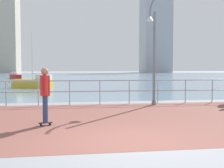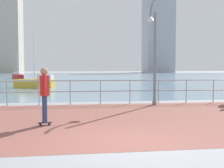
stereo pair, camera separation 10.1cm
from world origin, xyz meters
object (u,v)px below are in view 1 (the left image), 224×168
at_px(skateboarder, 45,91).
at_px(sailboat_yellow, 15,76).
at_px(sailboat_teal, 34,82).
at_px(lamppost, 153,47).

height_order(skateboarder, sailboat_yellow, sailboat_yellow).
xyz_separation_m(skateboarder, sailboat_teal, (-2.46, 16.34, -0.56)).
relative_size(sailboat_yellow, sailboat_teal, 0.92).
distance_m(skateboarder, sailboat_yellow, 39.68).
bearing_deg(lamppost, sailboat_yellow, 110.36).
relative_size(lamppost, sailboat_teal, 1.01).
bearing_deg(sailboat_yellow, sailboat_teal, -75.23).
xyz_separation_m(lamppost, sailboat_teal, (-6.94, 12.19, -2.21)).
bearing_deg(sailboat_teal, sailboat_yellow, 104.77).
height_order(skateboarder, sailboat_teal, sailboat_teal).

